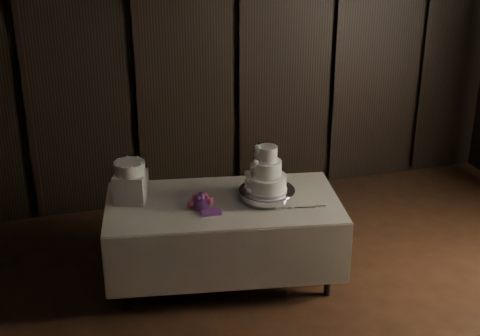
{
  "coord_description": "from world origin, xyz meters",
  "views": [
    {
      "loc": [
        -1.99,
        -3.15,
        3.26
      ],
      "look_at": [
        -0.51,
        1.8,
        1.05
      ],
      "focal_mm": 50.0,
      "sensor_mm": 36.0,
      "label": 1
    }
  ],
  "objects_px": {
    "wedding_cake": "(264,174)",
    "small_cake": "(130,168)",
    "cake_stand": "(267,194)",
    "display_table": "(224,237)",
    "bouquet": "(202,202)",
    "box_pedestal": "(131,187)"
  },
  "relations": [
    {
      "from": "display_table",
      "to": "bouquet",
      "type": "distance_m",
      "value": 0.46
    },
    {
      "from": "box_pedestal",
      "to": "small_cake",
      "type": "height_order",
      "value": "small_cake"
    },
    {
      "from": "wedding_cake",
      "to": "small_cake",
      "type": "height_order",
      "value": "wedding_cake"
    },
    {
      "from": "wedding_cake",
      "to": "cake_stand",
      "type": "bearing_deg",
      "value": 29.25
    },
    {
      "from": "display_table",
      "to": "cake_stand",
      "type": "distance_m",
      "value": 0.54
    },
    {
      "from": "wedding_cake",
      "to": "box_pedestal",
      "type": "distance_m",
      "value": 1.14
    },
    {
      "from": "cake_stand",
      "to": "wedding_cake",
      "type": "xyz_separation_m",
      "value": [
        -0.03,
        -0.02,
        0.2
      ]
    },
    {
      "from": "wedding_cake",
      "to": "bouquet",
      "type": "height_order",
      "value": "wedding_cake"
    },
    {
      "from": "box_pedestal",
      "to": "small_cake",
      "type": "relative_size",
      "value": 1.0
    },
    {
      "from": "bouquet",
      "to": "box_pedestal",
      "type": "xyz_separation_m",
      "value": [
        -0.54,
        0.32,
        0.07
      ]
    },
    {
      "from": "cake_stand",
      "to": "bouquet",
      "type": "relative_size",
      "value": 1.33
    },
    {
      "from": "display_table",
      "to": "small_cake",
      "type": "bearing_deg",
      "value": 171.81
    },
    {
      "from": "display_table",
      "to": "cake_stand",
      "type": "height_order",
      "value": "cake_stand"
    },
    {
      "from": "cake_stand",
      "to": "box_pedestal",
      "type": "bearing_deg",
      "value": 164.53
    },
    {
      "from": "bouquet",
      "to": "box_pedestal",
      "type": "height_order",
      "value": "box_pedestal"
    },
    {
      "from": "display_table",
      "to": "small_cake",
      "type": "distance_m",
      "value": 1.01
    },
    {
      "from": "bouquet",
      "to": "small_cake",
      "type": "relative_size",
      "value": 1.39
    },
    {
      "from": "display_table",
      "to": "box_pedestal",
      "type": "height_order",
      "value": "box_pedestal"
    },
    {
      "from": "display_table",
      "to": "wedding_cake",
      "type": "xyz_separation_m",
      "value": [
        0.34,
        -0.08,
        0.59
      ]
    },
    {
      "from": "cake_stand",
      "to": "wedding_cake",
      "type": "bearing_deg",
      "value": -150.26
    },
    {
      "from": "cake_stand",
      "to": "bouquet",
      "type": "xyz_separation_m",
      "value": [
        -0.58,
        -0.01,
        0.01
      ]
    },
    {
      "from": "wedding_cake",
      "to": "small_cake",
      "type": "xyz_separation_m",
      "value": [
        -1.08,
        0.32,
        0.06
      ]
    }
  ]
}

